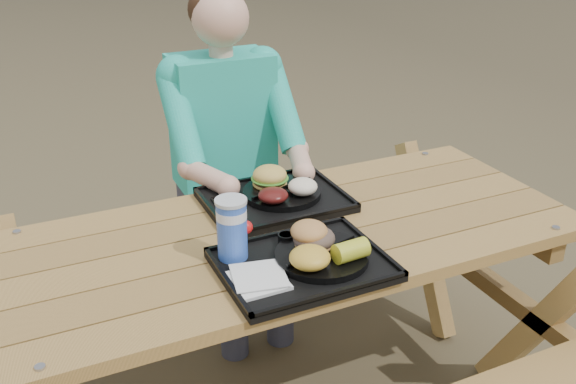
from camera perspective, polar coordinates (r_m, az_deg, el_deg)
name	(u,v)px	position (r m, az deg, el deg)	size (l,w,h in m)	color
picnic_table	(288,330)	(2.16, 0.00, -12.20)	(1.80, 1.49, 0.75)	#999999
tray_near	(303,266)	(1.76, 1.32, -6.57)	(0.45, 0.35, 0.02)	black
tray_far	(275,201)	(2.11, -1.17, -0.80)	(0.45, 0.35, 0.02)	black
plate_near	(322,256)	(1.77, 3.01, -5.69)	(0.26, 0.26, 0.02)	black
plate_far	(282,193)	(2.13, -0.55, -0.05)	(0.26, 0.26, 0.02)	black
napkin_stack	(257,280)	(1.67, -2.78, -7.80)	(0.14, 0.14, 0.02)	silver
soda_cup	(232,230)	(1.75, -5.00, -3.41)	(0.08, 0.08, 0.17)	blue
condiment_bbq	(286,239)	(1.84, -0.17, -4.16)	(0.05, 0.05, 0.03)	black
condiment_mustard	(299,233)	(1.87, 1.01, -3.71)	(0.05, 0.05, 0.03)	gold
sandwich	(314,228)	(1.77, 2.36, -3.20)	(0.11, 0.11, 0.11)	#C38344
mac_cheese	(310,258)	(1.69, 1.96, -5.85)	(0.11, 0.11, 0.06)	gold
corn_cob	(351,251)	(1.73, 5.60, -5.20)	(0.09, 0.09, 0.06)	gold
cutlery_far	(226,206)	(2.06, -5.50, -1.21)	(0.03, 0.16, 0.01)	black
burger	(270,171)	(2.14, -1.64, 1.89)	(0.12, 0.12, 0.10)	gold
baked_beans	(273,195)	(2.03, -1.33, -0.30)	(0.10, 0.10, 0.04)	#521210
potato_salad	(303,187)	(2.08, 1.32, 0.49)	(0.10, 0.10, 0.05)	white
diner	(227,176)	(2.61, -5.48, 1.43)	(0.48, 0.84, 1.28)	#1CA4C6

